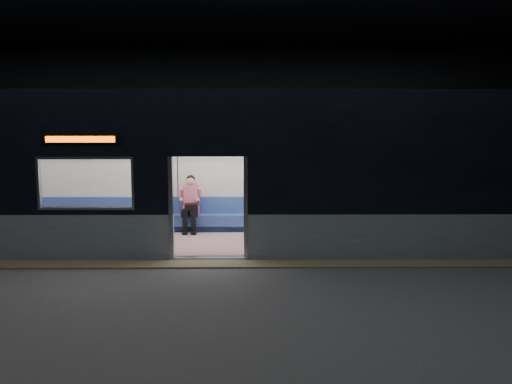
{
  "coord_description": "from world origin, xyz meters",
  "views": [
    {
      "loc": [
        0.86,
        -9.54,
        2.78
      ],
      "look_at": [
        0.95,
        2.3,
        1.18
      ],
      "focal_mm": 38.0,
      "sensor_mm": 36.0,
      "label": 1
    }
  ],
  "objects": [
    {
      "name": "metro_car",
      "position": [
        -0.0,
        2.54,
        1.85
      ],
      "size": [
        18.0,
        3.04,
        3.35
      ],
      "color": "#91A6AD",
      "rests_on": "station_floor"
    },
    {
      "name": "station_floor",
      "position": [
        0.0,
        0.0,
        -0.01
      ],
      "size": [
        24.0,
        14.0,
        0.01
      ],
      "primitive_type": "cube",
      "color": "#47494C",
      "rests_on": "ground"
    },
    {
      "name": "tactile_strip",
      "position": [
        0.0,
        0.55,
        0.01
      ],
      "size": [
        22.8,
        0.5,
        0.03
      ],
      "primitive_type": "cube",
      "color": "#8C7F59",
      "rests_on": "station_floor"
    },
    {
      "name": "passenger",
      "position": [
        -0.63,
        3.55,
        0.8
      ],
      "size": [
        0.4,
        0.69,
        1.38
      ],
      "rotation": [
        0.0,
        0.0,
        0.06
      ],
      "color": "black",
      "rests_on": "metro_car"
    },
    {
      "name": "transit_map",
      "position": [
        5.0,
        3.85,
        1.47
      ],
      "size": [
        0.98,
        0.03,
        0.64
      ],
      "primitive_type": "cube",
      "color": "white",
      "rests_on": "metro_car"
    },
    {
      "name": "station_envelope",
      "position": [
        0.0,
        0.0,
        3.66
      ],
      "size": [
        24.0,
        14.0,
        5.0
      ],
      "color": "black",
      "rests_on": "station_floor"
    },
    {
      "name": "handbag",
      "position": [
        -0.59,
        3.32,
        0.69
      ],
      "size": [
        0.38,
        0.36,
        0.15
      ],
      "primitive_type": "cube",
      "rotation": [
        0.0,
        0.0,
        0.44
      ],
      "color": "black",
      "rests_on": "passenger"
    }
  ]
}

